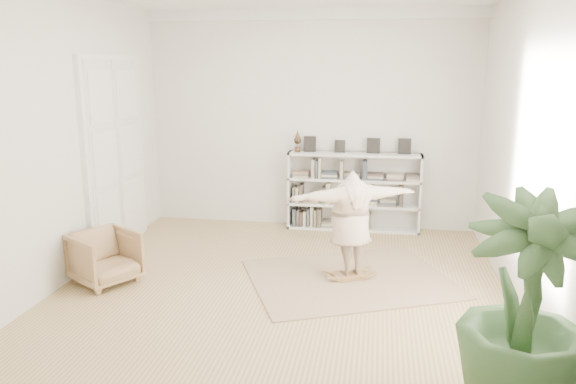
% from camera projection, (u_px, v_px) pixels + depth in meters
% --- Properties ---
extents(floor, '(6.00, 6.00, 0.00)m').
position_uv_depth(floor, '(280.00, 292.00, 6.92)').
color(floor, '#95794D').
rests_on(floor, ground).
extents(room_shell, '(6.00, 6.00, 6.00)m').
position_uv_depth(room_shell, '(312.00, 14.00, 8.95)').
color(room_shell, silver).
rests_on(room_shell, floor).
extents(doors, '(0.09, 1.78, 2.92)m').
position_uv_depth(doors, '(115.00, 157.00, 8.28)').
color(doors, white).
rests_on(doors, floor).
extents(bookshelf, '(2.20, 0.35, 1.64)m').
position_uv_depth(bookshelf, '(353.00, 193.00, 9.37)').
color(bookshelf, silver).
rests_on(bookshelf, floor).
extents(armchair, '(1.01, 1.00, 0.67)m').
position_uv_depth(armchair, '(105.00, 257.00, 7.14)').
color(armchair, tan).
rests_on(armchair, floor).
extents(rug, '(3.09, 2.83, 0.02)m').
position_uv_depth(rug, '(349.00, 278.00, 7.31)').
color(rug, tan).
rests_on(rug, floor).
extents(rocker_board, '(0.52, 0.43, 0.10)m').
position_uv_depth(rocker_board, '(349.00, 275.00, 7.30)').
color(rocker_board, olive).
rests_on(rocker_board, rug).
extents(person, '(1.72, 1.09, 1.37)m').
position_uv_depth(person, '(351.00, 220.00, 7.13)').
color(person, beige).
rests_on(person, rocker_board).
extents(houseplant, '(1.07, 1.07, 1.80)m').
position_uv_depth(houseplant, '(525.00, 309.00, 4.34)').
color(houseplant, '#2F4E27').
rests_on(houseplant, floor).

